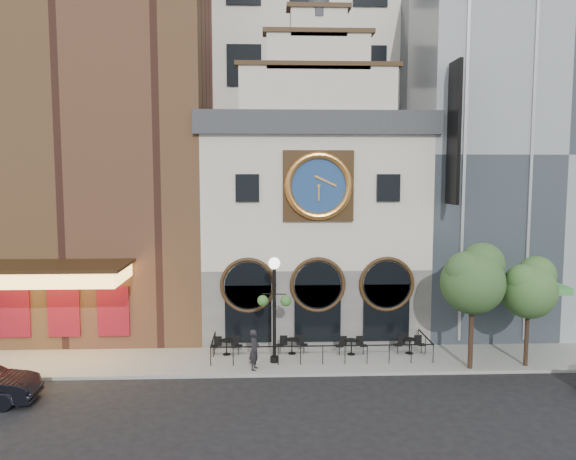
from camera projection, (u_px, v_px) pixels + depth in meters
The scene contains 15 objects.
ground at pixel (325, 377), 25.45m from camera, with size 120.00×120.00×0.00m, color black.
sidewalk at pixel (320, 357), 27.93m from camera, with size 44.00×5.00×0.15m, color gray.
clock_building at pixel (312, 216), 32.55m from camera, with size 12.60×8.78×18.65m.
theater_building at pixel (93, 116), 33.54m from camera, with size 14.00×15.60×25.00m.
retail_building at pixel (517, 158), 34.89m from camera, with size 14.00×14.40×20.00m.
office_tower at pixel (299, 33), 43.31m from camera, with size 20.00×16.00×40.00m, color silver.
cafe_railing at pixel (320, 347), 27.88m from camera, with size 10.60×2.60×0.90m, color black, non-canonical shape.
bistro_0 at pixel (227, 346), 27.99m from camera, with size 1.58×0.68×0.90m.
bistro_1 at pixel (292, 345), 28.13m from camera, with size 1.58×0.68×0.90m.
bistro_2 at pixel (351, 345), 28.03m from camera, with size 1.58×0.68×0.90m.
bistro_3 at pixel (410, 345), 28.18m from camera, with size 1.58×0.68×0.90m.
pedestrian at pixel (254, 350), 25.86m from camera, with size 0.69×0.45×1.88m, color black.
lamppost at pixel (274, 298), 26.64m from camera, with size 1.62×0.64×5.08m.
tree_left at pixel (474, 277), 25.72m from camera, with size 3.04×2.92×5.85m.
tree_right at pixel (529, 286), 26.14m from camera, with size 2.68×2.58×5.17m.
Camera 1 is at (-2.72, -24.56, 9.20)m, focal length 35.00 mm.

